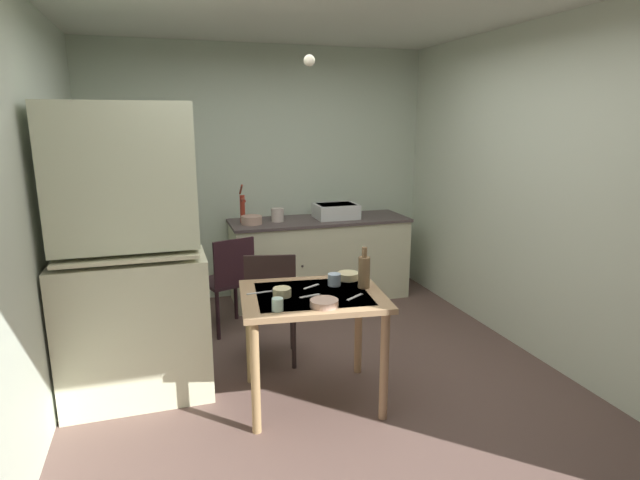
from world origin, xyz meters
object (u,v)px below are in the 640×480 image
object	(u,v)px
chair_by_counter	(229,280)
glass_bottle	(364,271)
hutch_cabinet	(130,268)
sink_basin	(336,211)
dining_table	(312,310)
mug_tall	(334,280)
hand_pump	(242,206)
chair_far_side	(271,304)
mixing_bowl_counter	(252,220)
serving_bowl_wide	(324,303)

from	to	relation	value
chair_by_counter	glass_bottle	distance (m)	1.57
hutch_cabinet	chair_by_counter	world-z (taller)	hutch_cabinet
sink_basin	dining_table	size ratio (longest dim) A/B	0.44
hutch_cabinet	mug_tall	xyz separation A→B (m)	(1.33, -0.28, -0.12)
chair_by_counter	hand_pump	bearing A→B (deg)	69.97
sink_basin	glass_bottle	world-z (taller)	glass_bottle
chair_far_side	glass_bottle	bearing A→B (deg)	-48.72
mixing_bowl_counter	serving_bowl_wide	xyz separation A→B (m)	(0.06, -2.17, -0.12)
mug_tall	glass_bottle	size ratio (longest dim) A/B	0.32
chair_by_counter	glass_bottle	xyz separation A→B (m)	(0.75, -1.33, 0.40)
chair_far_side	dining_table	bearing A→B (deg)	-75.85
mug_tall	hutch_cabinet	bearing A→B (deg)	168.22
sink_basin	dining_table	bearing A→B (deg)	-113.29
chair_by_counter	sink_basin	bearing A→B (deg)	27.15
mixing_bowl_counter	serving_bowl_wide	bearing A→B (deg)	-88.29
mixing_bowl_counter	chair_by_counter	world-z (taller)	mixing_bowl_counter
hand_pump	mug_tall	size ratio (longest dim) A/B	4.36
chair_far_side	glass_bottle	xyz separation A→B (m)	(0.52, -0.60, 0.39)
hutch_cabinet	chair_far_side	size ratio (longest dim) A/B	2.18
chair_by_counter	mug_tall	bearing A→B (deg)	-64.90
sink_basin	glass_bottle	bearing A→B (deg)	-103.72
hand_pump	mixing_bowl_counter	xyz separation A→B (m)	(0.07, -0.10, -0.13)
sink_basin	mixing_bowl_counter	bearing A→B (deg)	-176.85
sink_basin	glass_bottle	size ratio (longest dim) A/B	1.55
sink_basin	mixing_bowl_counter	distance (m)	0.91
mixing_bowl_counter	chair_by_counter	distance (m)	0.78
chair_far_side	sink_basin	bearing A→B (deg)	53.63
serving_bowl_wide	glass_bottle	world-z (taller)	glass_bottle
sink_basin	hand_pump	size ratio (longest dim) A/B	1.13
dining_table	chair_far_side	size ratio (longest dim) A/B	1.11
dining_table	mug_tall	xyz separation A→B (m)	(0.19, 0.12, 0.16)
dining_table	glass_bottle	world-z (taller)	glass_bottle
hand_pump	serving_bowl_wide	xyz separation A→B (m)	(0.14, -2.26, -0.24)
mixing_bowl_counter	dining_table	world-z (taller)	mixing_bowl_counter
mixing_bowl_counter	chair_far_side	xyz separation A→B (m)	(-0.09, -1.31, -0.41)
mixing_bowl_counter	glass_bottle	distance (m)	1.95
sink_basin	mixing_bowl_counter	world-z (taller)	sink_basin
glass_bottle	sink_basin	bearing A→B (deg)	76.28
glass_bottle	dining_table	bearing A→B (deg)	-178.01
mixing_bowl_counter	glass_bottle	bearing A→B (deg)	-77.23
hutch_cabinet	mug_tall	bearing A→B (deg)	-11.78
chair_far_side	hutch_cabinet	bearing A→B (deg)	-167.59
hand_pump	serving_bowl_wide	distance (m)	2.28
hand_pump	mixing_bowl_counter	distance (m)	0.17
dining_table	glass_bottle	size ratio (longest dim) A/B	3.56
hand_pump	chair_far_side	xyz separation A→B (m)	(-0.02, -1.40, -0.54)
chair_far_side	chair_by_counter	bearing A→B (deg)	107.21
sink_basin	hutch_cabinet	bearing A→B (deg)	-141.51
dining_table	serving_bowl_wide	xyz separation A→B (m)	(0.00, -0.25, 0.14)
hand_pump	mixing_bowl_counter	world-z (taller)	hand_pump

